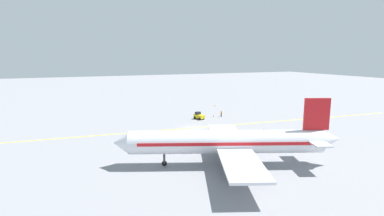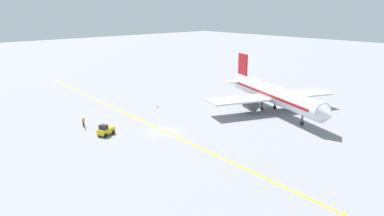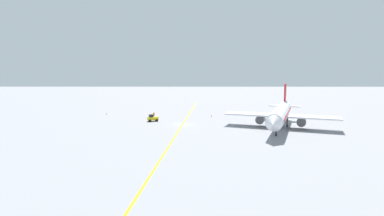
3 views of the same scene
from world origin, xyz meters
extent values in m
plane|color=gray|center=(0.00, 0.00, 0.00)|extent=(400.00, 400.00, 0.00)
cube|color=yellow|center=(0.00, 0.00, 0.00)|extent=(9.52, 119.68, 0.01)
cylinder|color=silver|center=(-24.69, 5.15, 3.80)|extent=(14.12, 29.30, 3.60)
cone|color=silver|center=(-18.88, 20.27, 3.80)|extent=(4.05, 3.47, 3.42)
cone|color=silver|center=(-30.61, -10.25, 4.10)|extent=(3.93, 3.90, 3.06)
cube|color=red|center=(-24.69, 5.15, 3.95)|extent=(13.08, 26.51, 0.50)
cube|color=silver|center=(-25.05, 4.22, 3.08)|extent=(28.00, 14.89, 0.36)
cylinder|color=#4C4C51|center=(-29.72, 6.01, 1.83)|extent=(3.20, 3.78, 2.20)
cylinder|color=#4C4C51|center=(-20.38, 2.42, 1.83)|extent=(3.20, 3.78, 2.20)
cube|color=red|center=(-29.71, -7.92, 8.10)|extent=(1.77, 3.86, 5.00)
cube|color=silver|center=(-29.53, -7.45, 4.20)|extent=(9.26, 5.47, 0.24)
cylinder|color=#4C4C51|center=(-21.25, 14.11, 1.40)|extent=(0.36, 0.36, 2.00)
cylinder|color=black|center=(-21.25, 14.11, 0.40)|extent=(0.55, 0.85, 0.80)
cylinder|color=#4C4C51|center=(-26.90, 3.86, 1.40)|extent=(0.36, 0.36, 2.00)
cylinder|color=black|center=(-26.90, 3.86, 0.40)|extent=(0.55, 0.85, 0.80)
cylinder|color=#4C4C51|center=(-23.91, 2.71, 1.40)|extent=(0.36, 0.36, 2.00)
cylinder|color=black|center=(-23.91, 2.71, 0.40)|extent=(0.55, 0.85, 0.80)
cube|color=gold|center=(8.68, -5.27, 0.80)|extent=(3.32, 2.38, 0.90)
cube|color=black|center=(9.20, -5.09, 1.60)|extent=(1.45, 1.56, 0.70)
sphere|color=orange|center=(9.20, -5.09, 2.03)|extent=(0.16, 0.16, 0.16)
cylinder|color=black|center=(9.36, -4.25, 0.35)|extent=(0.74, 0.46, 0.70)
cylinder|color=black|center=(9.84, -5.67, 0.35)|extent=(0.74, 0.46, 0.70)
cylinder|color=black|center=(7.51, -4.87, 0.35)|extent=(0.74, 0.46, 0.70)
cylinder|color=black|center=(7.99, -6.29, 0.35)|extent=(0.74, 0.46, 0.70)
cylinder|color=#23232D|center=(9.24, -12.44, 0.42)|extent=(0.16, 0.16, 0.85)
cylinder|color=#23232D|center=(9.43, -12.38, 0.42)|extent=(0.16, 0.16, 0.85)
cube|color=orange|center=(9.33, -12.41, 1.15)|extent=(0.41, 0.31, 0.60)
cylinder|color=orange|center=(9.10, -12.47, 1.15)|extent=(0.10, 0.10, 0.55)
cylinder|color=orange|center=(9.56, -12.34, 1.15)|extent=(0.10, 0.10, 0.55)
sphere|color=#9E7051|center=(9.33, -12.41, 1.57)|extent=(0.22, 0.22, 0.22)
cone|color=orange|center=(25.85, -18.85, 0.28)|extent=(0.32, 0.32, 0.55)
cone|color=orange|center=(-8.59, -13.74, 0.28)|extent=(0.32, 0.32, 0.55)
cone|color=orange|center=(10.03, -10.34, 0.28)|extent=(0.32, 0.32, 0.55)
camera|label=1|loc=(-63.99, 27.36, 16.94)|focal=28.00mm
camera|label=2|loc=(38.21, 49.96, 21.38)|focal=35.00mm
camera|label=3|loc=(-2.86, 79.24, 14.20)|focal=28.00mm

